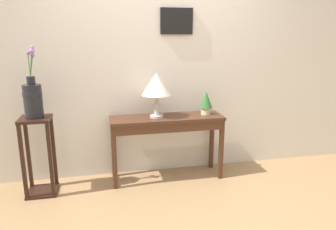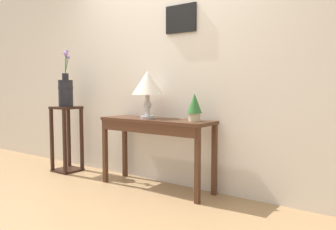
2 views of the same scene
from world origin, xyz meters
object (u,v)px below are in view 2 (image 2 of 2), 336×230
(potted_plant_on_console, at_px, (194,106))
(pedestal_stand_left, at_px, (67,139))
(table_lamp, at_px, (147,84))
(console_table, at_px, (155,129))
(flower_vase_tall, at_px, (66,90))

(potted_plant_on_console, height_order, pedestal_stand_left, potted_plant_on_console)
(table_lamp, xyz_separation_m, potted_plant_on_console, (0.58, 0.01, -0.21))
(console_table, height_order, potted_plant_on_console, potted_plant_on_console)
(console_table, xyz_separation_m, potted_plant_on_console, (0.47, 0.03, 0.26))
(console_table, bearing_deg, pedestal_stand_left, -177.14)
(potted_plant_on_console, relative_size, flower_vase_tall, 0.38)
(table_lamp, relative_size, pedestal_stand_left, 0.60)
(potted_plant_on_console, bearing_deg, console_table, -175.92)
(table_lamp, bearing_deg, console_table, -11.45)
(potted_plant_on_console, bearing_deg, flower_vase_tall, -176.84)
(console_table, distance_m, flower_vase_tall, 1.44)
(console_table, relative_size, flower_vase_tall, 1.80)
(table_lamp, relative_size, potted_plant_on_console, 1.86)
(console_table, xyz_separation_m, table_lamp, (-0.12, 0.02, 0.47))
(pedestal_stand_left, height_order, flower_vase_tall, flower_vase_tall)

